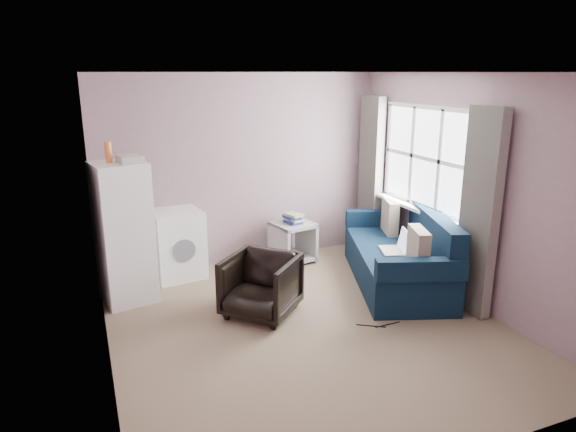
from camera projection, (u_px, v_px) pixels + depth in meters
name	position (u px, v px, depth m)	size (l,w,h in m)	color
room	(308.00, 207.00, 4.93)	(3.84, 4.24, 2.54)	#89735A
armchair	(261.00, 283.00, 5.41)	(0.70, 0.66, 0.72)	black
fridge	(124.00, 232.00, 5.63)	(0.64, 0.64, 1.79)	white
washing_machine	(176.00, 242.00, 6.41)	(0.67, 0.67, 0.85)	white
side_table	(293.00, 239.00, 6.93)	(0.59, 0.59, 0.68)	#999A97
sofa	(402.00, 256.00, 6.23)	(1.58, 2.28, 0.93)	#0B2136
window_dressing	(417.00, 191.00, 6.23)	(0.17, 2.62, 2.18)	white
floor_cables	(379.00, 325.00, 5.24)	(0.45, 0.17, 0.01)	black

